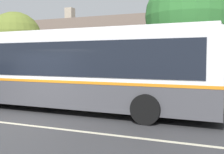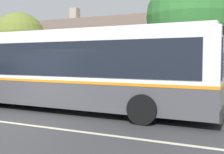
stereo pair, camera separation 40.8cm
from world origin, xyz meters
The scene contains 8 objects.
ground_plane centered at (0.00, 0.00, 0.00)m, with size 300.00×300.00×0.00m, color #38383A.
sidewalk_far centered at (0.00, 6.00, 0.07)m, with size 60.00×3.00×0.15m, color #ADAAA3.
lane_divider_stripe centered at (0.00, 0.00, 0.00)m, with size 60.00×0.16×0.01m, color beige.
community_building centered at (-0.59, 13.98, 1.81)m, with size 23.98×9.51×6.70m.
transit_bus centered at (0.21, 2.90, 1.74)m, with size 12.43×2.91×3.24m.
bench_down_street centered at (-3.35, 5.55, 0.57)m, with size 1.69×0.51×0.94m.
street_tree_primary centered at (4.56, 7.10, 4.20)m, with size 4.29×4.29×6.36m.
street_tree_secondary centered at (-6.73, 7.42, 3.38)m, with size 3.46×3.46×5.21m.
Camera 1 is at (6.52, -7.11, 2.14)m, focal length 45.00 mm.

